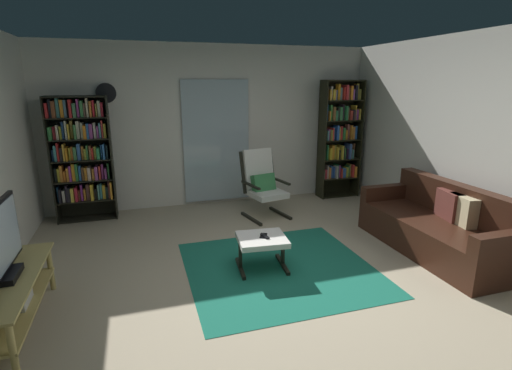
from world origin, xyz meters
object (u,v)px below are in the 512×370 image
ottoman (262,243)px  tv_remote (265,236)px  tv_stand (9,296)px  bookshelf_near_tv (81,155)px  leather_sofa (439,228)px  cell_phone (263,236)px  wall_clock (106,93)px  lounge_armchair (263,182)px  television (0,245)px  bookshelf_near_sofa (339,135)px

ottoman → tv_remote: (0.03, -0.01, 0.08)m
tv_stand → bookshelf_near_tv: bookshelf_near_tv is taller
leather_sofa → cell_phone: (-2.17, 0.22, 0.08)m
bookshelf_near_tv → wall_clock: wall_clock is taller
cell_phone → wall_clock: wall_clock is taller
tv_stand → lounge_armchair: (2.87, 2.12, 0.21)m
lounge_armchair → tv_remote: 1.78m
bookshelf_near_tv → lounge_armchair: bearing=-14.0°
television → tv_remote: television is taller
tv_remote → wall_clock: (-1.63, 2.54, 1.47)m
lounge_armchair → leather_sofa: bearing=-49.0°
tv_stand → ottoman: bearing=10.9°
tv_stand → cell_phone: (2.33, 0.46, 0.06)m
television → cell_phone: (2.33, 0.46, -0.39)m
tv_stand → bookshelf_near_sofa: bookshelf_near_sofa is taller
ottoman → cell_phone: (0.02, 0.02, 0.07)m
wall_clock → bookshelf_near_tv: bearing=-152.6°
cell_phone → bookshelf_near_tv: bearing=157.6°
bookshelf_near_tv → bookshelf_near_sofa: size_ratio=0.89×
tv_remote → television: bearing=-179.7°
bookshelf_near_sofa → tv_remote: 3.26m
tv_remote → tv_stand: bearing=-179.7°
ottoman → tv_remote: bearing=-20.6°
leather_sofa → lounge_armchair: size_ratio=1.95×
wall_clock → leather_sofa: bearing=-35.7°
leather_sofa → tv_stand: bearing=-176.9°
wall_clock → television: bearing=-103.3°
tv_stand → tv_remote: tv_stand is taller
tv_stand → bookshelf_near_sofa: size_ratio=0.68×
cell_phone → leather_sofa: bearing=20.5°
lounge_armchair → tv_remote: (-0.53, -1.69, -0.15)m
tv_stand → lounge_armchair: size_ratio=1.36×
leather_sofa → bookshelf_near_sofa: bearing=89.9°
tv_remote → cell_phone: (-0.01, 0.03, -0.00)m
wall_clock → bookshelf_near_sofa: bearing=-3.3°
television → bookshelf_near_sofa: bookshelf_near_sofa is taller
bookshelf_near_tv → cell_phone: bookshelf_near_tv is taller
ottoman → wall_clock: (-1.60, 2.53, 1.54)m
leather_sofa → bookshelf_near_tv: bearing=149.1°
leather_sofa → ottoman: size_ratio=3.54×
tv_remote → cell_phone: tv_remote is taller
bookshelf_near_sofa → ottoman: bookshelf_near_sofa is taller
tv_stand → bookshelf_near_sofa: 5.34m
bookshelf_near_tv → television: bearing=-96.1°
tv_remote → bookshelf_near_sofa: bearing=36.8°
tv_stand → ottoman: (2.31, 0.45, -0.01)m
bookshelf_near_tv → ottoman: bearing=-49.1°
tv_stand → tv_remote: 2.38m
television → leather_sofa: 4.53m
bookshelf_near_tv → leather_sofa: bearing=-30.9°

